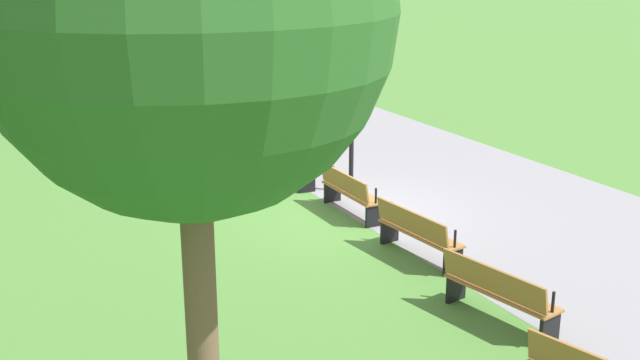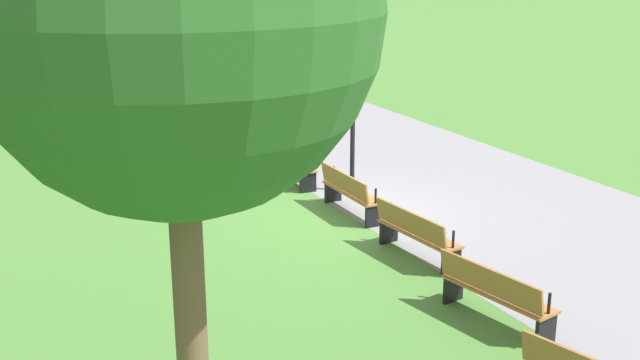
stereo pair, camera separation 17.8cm
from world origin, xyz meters
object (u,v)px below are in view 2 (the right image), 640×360
object	(u,v)px
lamp_post	(353,74)
bench_5	(416,233)
bench_0	(138,109)
bench_4	(350,191)
trash_bin	(127,100)
bench_2	(238,139)
bench_3	(292,162)
person_seated	(299,156)
bench_6	(495,293)
tree_0	(174,13)
bench_1	(187,122)

from	to	relation	value
lamp_post	bench_5	bearing A→B (deg)	-12.82
bench_0	lamp_post	xyz separation A→B (m)	(8.60, 2.48, 2.10)
bench_4	trash_bin	bearing A→B (deg)	-172.30
bench_2	bench_3	distance (m)	2.51
bench_2	person_seated	distance (m)	2.68
bench_0	lamp_post	bearing A→B (deg)	36.19
bench_2	bench_6	bearing A→B (deg)	10.04
tree_0	bench_3	bearing A→B (deg)	150.48
bench_4	bench_0	bearing A→B (deg)	-170.00
bench_2	person_seated	world-z (taller)	person_seated
lamp_post	bench_6	bearing A→B (deg)	-10.72
bench_3	bench_4	size ratio (longest dim) A/B	1.02
lamp_post	person_seated	bearing A→B (deg)	-147.04
tree_0	lamp_post	world-z (taller)	tree_0
bench_2	bench_5	bearing A→B (deg)	12.54
bench_0	bench_3	world-z (taller)	same
bench_5	person_seated	distance (m)	4.89
bench_1	bench_5	xyz separation A→B (m)	(9.97, 0.87, 0.00)
bench_2	bench_5	world-z (taller)	same
person_seated	tree_0	distance (m)	11.23
bench_6	trash_bin	size ratio (longest dim) A/B	2.29
bench_5	tree_0	distance (m)	7.85
bench_1	tree_0	size ratio (longest dim) A/B	0.30
trash_bin	bench_2	bearing A→B (deg)	9.67
person_seated	trash_bin	distance (m)	9.56
bench_5	person_seated	bearing A→B (deg)	173.44
bench_2	bench_6	distance (m)	10.01
bench_2	trash_bin	bearing A→B (deg)	-160.28
bench_6	person_seated	world-z (taller)	person_seated
bench_0	bench_5	size ratio (longest dim) A/B	1.01
bench_4	lamp_post	xyz separation A→B (m)	(-1.25, 0.75, 2.10)
lamp_post	trash_bin	size ratio (longest dim) A/B	4.48
bench_6	lamp_post	bearing A→B (deg)	159.24
bench_5	tree_0	xyz separation A→B (m)	(4.16, -5.20, 4.15)
person_seated	trash_bin	size ratio (longest dim) A/B	1.47
bench_3	bench_6	size ratio (longest dim) A/B	0.99
bench_1	bench_3	size ratio (longest dim) A/B	1.01
bench_2	person_seated	bearing A→B (deg)	19.94
person_seated	lamp_post	distance (m)	2.35
tree_0	person_seated	bearing A→B (deg)	149.47
bench_5	tree_0	size ratio (longest dim) A/B	0.29
bench_6	trash_bin	bearing A→B (deg)	173.90
bench_4	bench_2	bearing A→B (deg)	-175.00
bench_5	lamp_post	size ratio (longest dim) A/B	0.50
tree_0	bench_2	bearing A→B (deg)	157.35
lamp_post	bench_4	bearing A→B (deg)	-30.80
bench_0	bench_6	world-z (taller)	same
bench_1	tree_0	world-z (taller)	tree_0
lamp_post	bench_0	bearing A→B (deg)	-163.89
bench_6	lamp_post	distance (m)	6.70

